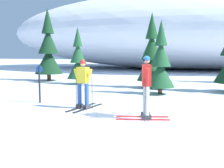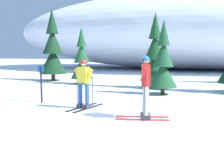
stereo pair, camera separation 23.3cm
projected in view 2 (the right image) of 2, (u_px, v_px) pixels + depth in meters
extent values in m
plane|color=white|center=(105.00, 117.00, 8.24)|extent=(120.00, 120.00, 0.00)
cube|color=black|center=(82.00, 107.00, 9.72)|extent=(0.47, 1.73, 0.03)
cube|color=black|center=(89.00, 108.00, 9.57)|extent=(0.47, 1.73, 0.03)
cube|color=#38383D|center=(80.00, 105.00, 9.62)|extent=(0.20, 0.30, 0.12)
cube|color=#38383D|center=(87.00, 106.00, 9.47)|extent=(0.20, 0.30, 0.12)
cylinder|color=#2D519E|center=(80.00, 93.00, 9.57)|extent=(0.15, 0.15, 0.75)
cylinder|color=#2D519E|center=(87.00, 94.00, 9.42)|extent=(0.15, 0.15, 0.75)
cube|color=yellow|center=(83.00, 75.00, 9.42)|extent=(0.43, 0.32, 0.55)
cylinder|color=yellow|center=(78.00, 77.00, 9.55)|extent=(0.29, 0.16, 0.58)
cylinder|color=yellow|center=(89.00, 77.00, 9.31)|extent=(0.29, 0.16, 0.58)
sphere|color=tan|center=(83.00, 63.00, 9.37)|extent=(0.19, 0.19, 0.19)
sphere|color=red|center=(83.00, 62.00, 9.37)|extent=(0.21, 0.21, 0.21)
cube|color=black|center=(85.00, 63.00, 9.44)|extent=(0.15, 0.07, 0.07)
cylinder|color=#2D2D33|center=(77.00, 92.00, 9.71)|extent=(0.02, 0.02, 1.13)
cylinder|color=#2D2D33|center=(77.00, 106.00, 9.77)|extent=(0.07, 0.07, 0.01)
cylinder|color=#2D2D33|center=(93.00, 93.00, 9.38)|extent=(0.02, 0.02, 1.13)
cylinder|color=#2D2D33|center=(93.00, 107.00, 9.44)|extent=(0.07, 0.07, 0.01)
cube|color=red|center=(142.00, 120.00, 7.90)|extent=(1.54, 0.47, 0.03)
cube|color=red|center=(142.00, 117.00, 8.26)|extent=(1.54, 0.47, 0.03)
cube|color=#38383D|center=(146.00, 117.00, 7.89)|extent=(0.31, 0.20, 0.12)
cube|color=#38383D|center=(145.00, 114.00, 8.25)|extent=(0.31, 0.20, 0.12)
cylinder|color=silver|center=(146.00, 101.00, 7.83)|extent=(0.15, 0.15, 0.83)
cylinder|color=silver|center=(145.00, 99.00, 8.19)|extent=(0.15, 0.15, 0.83)
cube|color=red|center=(146.00, 75.00, 7.93)|extent=(0.34, 0.50, 0.62)
cylinder|color=red|center=(146.00, 78.00, 7.66)|extent=(0.16, 0.29, 0.58)
cylinder|color=red|center=(145.00, 76.00, 8.21)|extent=(0.16, 0.29, 0.58)
sphere|color=beige|center=(146.00, 60.00, 7.88)|extent=(0.19, 0.19, 0.19)
sphere|color=#2366B2|center=(146.00, 59.00, 7.87)|extent=(0.21, 0.21, 0.21)
cube|color=black|center=(143.00, 60.00, 7.88)|extent=(0.07, 0.15, 0.07)
cylinder|color=#2D2D33|center=(144.00, 103.00, 7.65)|extent=(0.02, 0.02, 1.07)
cylinder|color=#2D2D33|center=(144.00, 120.00, 7.71)|extent=(0.07, 0.07, 0.01)
cylinder|color=#2D2D33|center=(143.00, 99.00, 8.38)|extent=(0.02, 0.02, 1.07)
cylinder|color=#2D2D33|center=(143.00, 114.00, 8.44)|extent=(0.07, 0.07, 0.01)
cylinder|color=#47301E|center=(53.00, 76.00, 18.83)|extent=(0.26, 0.26, 0.66)
cone|color=#14381E|center=(53.00, 61.00, 18.72)|extent=(1.89, 1.89, 1.69)
cone|color=#14381E|center=(52.00, 41.00, 18.56)|extent=(1.36, 1.36, 1.69)
cone|color=#14381E|center=(52.00, 21.00, 18.40)|extent=(0.83, 0.83, 1.69)
cylinder|color=#47301E|center=(82.00, 80.00, 16.84)|extent=(0.19, 0.19, 0.47)
cone|color=#1E512D|center=(82.00, 69.00, 16.76)|extent=(1.34, 1.34, 1.20)
cone|color=#1E512D|center=(82.00, 53.00, 16.65)|extent=(0.97, 0.97, 1.20)
cone|color=#1E512D|center=(81.00, 37.00, 16.53)|extent=(0.59, 0.59, 1.20)
cylinder|color=#47301E|center=(154.00, 83.00, 14.95)|extent=(0.22, 0.22, 0.55)
cone|color=#194723|center=(155.00, 68.00, 14.85)|extent=(1.58, 1.58, 1.41)
cone|color=#194723|center=(155.00, 47.00, 14.72)|extent=(1.14, 1.14, 1.41)
cone|color=#194723|center=(155.00, 25.00, 14.59)|extent=(0.69, 0.69, 1.41)
cylinder|color=#47301E|center=(163.00, 89.00, 12.71)|extent=(0.19, 0.19, 0.46)
cone|color=#1E512D|center=(163.00, 74.00, 12.63)|extent=(1.33, 1.33, 1.19)
cone|color=#1E512D|center=(163.00, 54.00, 12.52)|extent=(0.96, 0.96, 1.19)
cone|color=#1E512D|center=(164.00, 33.00, 12.41)|extent=(0.58, 0.58, 1.19)
ellipsoid|color=white|center=(187.00, 32.00, 31.51)|extent=(41.70, 21.36, 8.53)
cylinder|color=black|center=(41.00, 84.00, 10.59)|extent=(0.07, 0.07, 1.43)
cylinder|color=blue|center=(41.00, 69.00, 10.52)|extent=(0.28, 0.02, 0.28)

